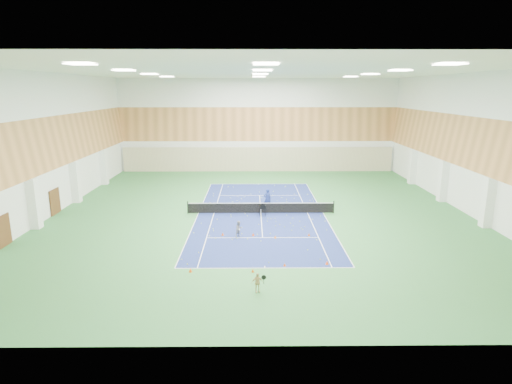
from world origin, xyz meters
TOP-DOWN VIEW (x-y plane):
  - ground at (0.00, 0.00)m, footprint 40.00×40.00m
  - room_shell at (0.00, 0.00)m, footprint 36.00×40.00m
  - wood_cladding at (0.00, 0.00)m, footprint 36.00×40.00m
  - ceiling_light_grid at (0.00, 0.00)m, footprint 21.40×25.40m
  - court_surface at (0.00, 0.00)m, footprint 10.97×23.77m
  - tennis_balls_scatter at (0.00, 0.00)m, footprint 10.57×22.77m
  - tennis_net at (0.00, 0.00)m, footprint 12.80×0.10m
  - back_curtain at (0.00, 19.75)m, footprint 35.40×0.16m
  - door_left_a at (-17.92, -8.00)m, footprint 0.08×1.80m
  - door_left_b at (-17.92, 0.00)m, footprint 0.08×1.80m
  - coach at (0.61, 1.22)m, footprint 0.82×0.68m
  - child_court at (-1.73, -6.15)m, footprint 0.75×0.73m
  - child_apron at (-0.50, -15.01)m, footprint 0.68×0.39m
  - ball_cart at (0.12, -0.78)m, footprint 0.60×0.60m
  - cone_svc_a at (-2.96, -5.88)m, footprint 0.22×0.22m
  - cone_svc_b at (-0.69, -5.98)m, footprint 0.22×0.22m
  - cone_svc_c at (0.92, -6.52)m, footprint 0.20×0.20m
  - cone_svc_d at (3.46, -6.01)m, footprint 0.20×0.20m
  - cone_base_a at (-4.45, -12.40)m, footprint 0.22×0.22m
  - cone_base_b at (-0.73, -12.45)m, footprint 0.19×0.19m
  - cone_base_c at (1.24, -11.58)m, footprint 0.19×0.19m
  - cone_base_d at (3.89, -11.35)m, footprint 0.22×0.22m

SIDE VIEW (x-z plane):
  - ground at x=0.00m, z-range 0.00..0.00m
  - court_surface at x=0.00m, z-range 0.00..0.01m
  - tennis_balls_scatter at x=0.00m, z-range 0.01..0.08m
  - cone_base_c at x=1.24m, z-range 0.00..0.20m
  - cone_base_b at x=-0.73m, z-range 0.00..0.21m
  - cone_svc_c at x=0.92m, z-range 0.00..0.22m
  - cone_svc_d at x=3.46m, z-range 0.00..0.22m
  - cone_svc_b at x=-0.69m, z-range 0.00..0.24m
  - cone_base_d at x=3.89m, z-range 0.00..0.24m
  - cone_svc_a at x=-2.96m, z-range 0.00..0.24m
  - cone_base_a at x=-4.45m, z-range 0.00..0.24m
  - ball_cart at x=0.12m, z-range 0.00..0.98m
  - child_apron at x=-0.50m, z-range 0.00..1.09m
  - tennis_net at x=0.00m, z-range 0.00..1.10m
  - child_court at x=-1.73m, z-range 0.00..1.21m
  - coach at x=0.61m, z-range 0.00..1.94m
  - door_left_a at x=-17.92m, z-range 0.00..2.20m
  - door_left_b at x=-17.92m, z-range 0.00..2.20m
  - back_curtain at x=0.00m, z-range 0.00..3.20m
  - room_shell at x=0.00m, z-range 0.00..12.00m
  - wood_cladding at x=0.00m, z-range 4.00..12.00m
  - ceiling_light_grid at x=0.00m, z-range 11.89..11.95m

